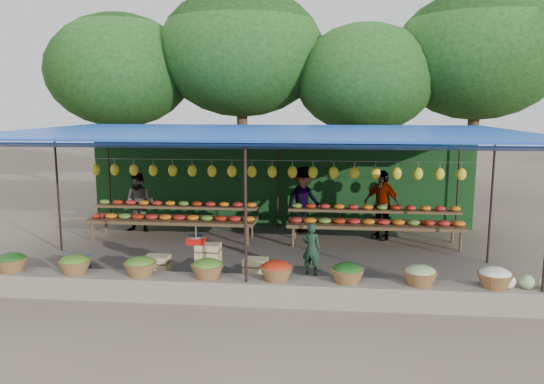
# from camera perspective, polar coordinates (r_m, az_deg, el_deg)

# --- Properties ---
(ground) EXTENTS (60.00, 60.00, 0.00)m
(ground) POSITION_cam_1_polar(r_m,az_deg,el_deg) (11.97, -0.68, -6.95)
(ground) COLOR brown
(ground) RESTS_ON ground
(stone_curb) EXTENTS (10.60, 0.55, 0.40)m
(stone_curb) POSITION_cam_1_polar(r_m,az_deg,el_deg) (9.32, -2.65, -10.49)
(stone_curb) COLOR #716C5A
(stone_curb) RESTS_ON ground
(stall_canopy) EXTENTS (10.80, 6.60, 2.82)m
(stall_canopy) POSITION_cam_1_polar(r_m,az_deg,el_deg) (11.58, -0.66, 5.96)
(stall_canopy) COLOR black
(stall_canopy) RESTS_ON ground
(produce_baskets) EXTENTS (8.98, 0.58, 0.34)m
(produce_baskets) POSITION_cam_1_polar(r_m,az_deg,el_deg) (9.21, -3.28, -8.34)
(produce_baskets) COLOR brown
(produce_baskets) RESTS_ON stone_curb
(netting_backdrop) EXTENTS (10.60, 0.06, 2.50)m
(netting_backdrop) POSITION_cam_1_polar(r_m,az_deg,el_deg) (14.77, 0.71, 1.15)
(netting_backdrop) COLOR #163F16
(netting_backdrop) RESTS_ON ground
(tree_row) EXTENTS (16.51, 5.50, 7.12)m
(tree_row) POSITION_cam_1_polar(r_m,az_deg,el_deg) (17.57, 3.31, 13.73)
(tree_row) COLOR #3D2716
(tree_row) RESTS_ON ground
(fruit_table_left) EXTENTS (4.21, 0.95, 0.93)m
(fruit_table_left) POSITION_cam_1_polar(r_m,az_deg,el_deg) (13.60, -10.51, -2.48)
(fruit_table_left) COLOR #44321B
(fruit_table_left) RESTS_ON ground
(fruit_table_right) EXTENTS (4.21, 0.95, 0.93)m
(fruit_table_right) POSITION_cam_1_polar(r_m,az_deg,el_deg) (13.11, 10.98, -2.94)
(fruit_table_right) COLOR #44321B
(fruit_table_right) RESTS_ON ground
(crate_counter) EXTENTS (2.36, 0.35, 0.77)m
(crate_counter) POSITION_cam_1_polar(r_m,az_deg,el_deg) (10.24, -7.00, -8.05)
(crate_counter) COLOR tan
(crate_counter) RESTS_ON ground
(weighing_scale) EXTENTS (0.34, 0.34, 0.37)m
(weighing_scale) POSITION_cam_1_polar(r_m,az_deg,el_deg) (10.14, -8.16, -5.05)
(weighing_scale) COLOR red
(weighing_scale) RESTS_ON crate_counter
(vendor_seated) EXTENTS (0.45, 0.36, 1.06)m
(vendor_seated) POSITION_cam_1_polar(r_m,az_deg,el_deg) (10.62, 4.26, -6.12)
(vendor_seated) COLOR #1A3A24
(vendor_seated) RESTS_ON ground
(customer_left) EXTENTS (0.78, 0.62, 1.58)m
(customer_left) POSITION_cam_1_polar(r_m,az_deg,el_deg) (14.50, -14.04, -1.13)
(customer_left) COLOR slate
(customer_left) RESTS_ON ground
(customer_mid) EXTENTS (1.27, 1.25, 1.75)m
(customer_mid) POSITION_cam_1_polar(r_m,az_deg,el_deg) (14.10, 3.44, -0.81)
(customer_mid) COLOR slate
(customer_mid) RESTS_ON ground
(customer_right) EXTENTS (1.08, 0.97, 1.76)m
(customer_right) POSITION_cam_1_polar(r_m,az_deg,el_deg) (13.61, 11.72, -1.35)
(customer_right) COLOR slate
(customer_right) RESTS_ON ground
(blue_crate_back) EXTENTS (0.51, 0.40, 0.27)m
(blue_crate_back) POSITION_cam_1_polar(r_m,az_deg,el_deg) (11.77, -20.27, -7.14)
(blue_crate_back) COLOR navy
(blue_crate_back) RESTS_ON ground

